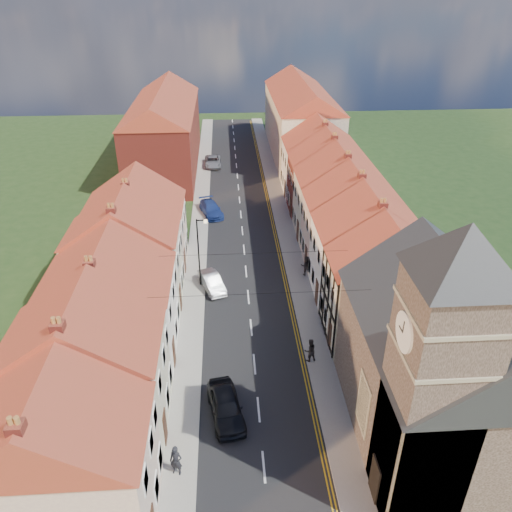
# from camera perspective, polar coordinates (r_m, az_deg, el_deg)

# --- Properties ---
(ground) EXTENTS (160.00, 160.00, 0.00)m
(ground) POSITION_cam_1_polar(r_m,az_deg,el_deg) (27.46, 1.26, -26.26)
(ground) COLOR #2B401B
(ground) RESTS_ON ground
(road) EXTENTS (7.00, 90.00, 0.02)m
(road) POSITION_cam_1_polar(r_m,az_deg,el_deg) (50.78, -1.57, 2.90)
(road) COLOR black
(road) RESTS_ON ground
(pavement_left) EXTENTS (1.80, 90.00, 0.12)m
(pavement_left) POSITION_cam_1_polar(r_m,az_deg,el_deg) (50.81, -6.54, 2.79)
(pavement_left) COLOR #A5A196
(pavement_left) RESTS_ON ground
(pavement_right) EXTENTS (1.80, 90.00, 0.12)m
(pavement_right) POSITION_cam_1_polar(r_m,az_deg,el_deg) (51.08, 3.37, 3.08)
(pavement_right) COLOR #A5A196
(pavement_right) RESTS_ON ground
(church) EXTENTS (11.25, 14.25, 15.20)m
(church) POSITION_cam_1_polar(r_m,az_deg,el_deg) (27.42, 21.03, -10.72)
(church) COLOR #382D27
(church) RESTS_ON ground
(cottage_r_tudor) EXTENTS (8.30, 5.20, 9.00)m
(cottage_r_tudor) POSITION_cam_1_polar(r_m,az_deg,el_deg) (35.19, 14.79, -2.83)
(cottage_r_tudor) COLOR beige
(cottage_r_tudor) RESTS_ON ground
(cottage_r_white_near) EXTENTS (8.30, 6.00, 9.00)m
(cottage_r_white_near) POSITION_cam_1_polar(r_m,az_deg,el_deg) (39.64, 12.62, 1.32)
(cottage_r_white_near) COLOR white
(cottage_r_white_near) RESTS_ON ground
(cottage_r_cream_mid) EXTENTS (8.30, 5.20, 9.00)m
(cottage_r_cream_mid) POSITION_cam_1_polar(r_m,az_deg,el_deg) (44.30, 10.85, 4.62)
(cottage_r_cream_mid) COLOR #B79891
(cottage_r_cream_mid) RESTS_ON ground
(cottage_r_pink) EXTENTS (8.30, 6.00, 9.00)m
(cottage_r_pink) POSITION_cam_1_polar(r_m,az_deg,el_deg) (49.11, 9.40, 7.26)
(cottage_r_pink) COLOR beige
(cottage_r_pink) RESTS_ON ground
(cottage_r_white_far) EXTENTS (8.30, 5.20, 9.00)m
(cottage_r_white_far) POSITION_cam_1_polar(r_m,az_deg,el_deg) (54.03, 8.21, 9.44)
(cottage_r_white_far) COLOR maroon
(cottage_r_white_far) RESTS_ON ground
(cottage_r_cream_far) EXTENTS (8.30, 6.00, 9.00)m
(cottage_r_cream_far) POSITION_cam_1_polar(r_m,az_deg,el_deg) (59.04, 7.21, 11.23)
(cottage_r_cream_far) COLOR white
(cottage_r_cream_far) RESTS_ON ground
(cottage_l_brick_near) EXTENTS (8.30, 5.70, 8.80)m
(cottage_l_brick_near) POSITION_cam_1_polar(r_m,az_deg,el_deg) (25.00, -21.88, -20.50)
(cottage_l_brick_near) COLOR #B79891
(cottage_l_brick_near) RESTS_ON ground
(cottage_l_cream) EXTENTS (8.30, 6.30, 9.10)m
(cottage_l_cream) POSITION_cam_1_polar(r_m,az_deg,el_deg) (28.79, -18.82, -11.59)
(cottage_l_cream) COLOR beige
(cottage_l_cream) RESTS_ON ground
(cottage_l_white) EXTENTS (8.30, 6.90, 8.80)m
(cottage_l_white) POSITION_cam_1_polar(r_m,az_deg,el_deg) (33.82, -16.39, -4.72)
(cottage_l_white) COLOR white
(cottage_l_white) RESTS_ON ground
(cottage_l_brick_mid) EXTENTS (8.30, 5.70, 9.10)m
(cottage_l_brick_mid) POSITION_cam_1_polar(r_m,az_deg,el_deg) (38.85, -14.77, 0.51)
(cottage_l_brick_mid) COLOR beige
(cottage_l_brick_mid) RESTS_ON ground
(cottage_l_pink) EXTENTS (8.30, 6.30, 8.80)m
(cottage_l_pink) POSITION_cam_1_polar(r_m,az_deg,el_deg) (44.01, -13.54, 3.98)
(cottage_l_pink) COLOR #B79891
(cottage_l_pink) RESTS_ON ground
(block_right_far) EXTENTS (8.30, 24.20, 10.50)m
(block_right_far) POSITION_cam_1_polar(r_m,az_deg,el_deg) (73.33, 5.10, 15.60)
(block_right_far) COLOR beige
(block_right_far) RESTS_ON ground
(block_left_far) EXTENTS (8.30, 24.20, 10.50)m
(block_left_far) POSITION_cam_1_polar(r_m,az_deg,el_deg) (68.13, -10.43, 14.17)
(block_left_far) COLOR maroon
(block_left_far) RESTS_ON ground
(lamppost) EXTENTS (0.88, 0.15, 6.00)m
(lamppost) POSITION_cam_1_polar(r_m,az_deg,el_deg) (40.32, -6.48, 0.88)
(lamppost) COLOR black
(lamppost) RESTS_ON pavement_left
(car_near) EXTENTS (2.54, 4.67, 1.51)m
(car_near) POSITION_cam_1_polar(r_m,az_deg,el_deg) (30.41, -3.47, -16.77)
(car_near) COLOR black
(car_near) RESTS_ON ground
(car_mid) EXTENTS (2.55, 4.06, 1.26)m
(car_mid) POSITION_cam_1_polar(r_m,az_deg,el_deg) (41.28, -5.07, -2.99)
(car_mid) COLOR #B7B8BF
(car_mid) RESTS_ON ground
(car_far) EXTENTS (3.06, 4.91, 1.33)m
(car_far) POSITION_cam_1_polar(r_m,az_deg,el_deg) (54.29, -5.15, 5.38)
(car_far) COLOR navy
(car_far) RESTS_ON ground
(car_distant) EXTENTS (2.19, 4.69, 1.30)m
(car_distant) POSITION_cam_1_polar(r_m,az_deg,el_deg) (69.04, -4.97, 10.71)
(car_distant) COLOR gray
(car_distant) RESTS_ON ground
(pedestrian_left) EXTENTS (0.77, 0.61, 1.84)m
(pedestrian_left) POSITION_cam_1_polar(r_m,az_deg,el_deg) (27.84, -9.12, -22.11)
(pedestrian_left) COLOR black
(pedestrian_left) RESTS_ON pavement_left
(pedestrian_right) EXTENTS (0.97, 0.84, 1.70)m
(pedestrian_right) POSITION_cam_1_polar(r_m,az_deg,el_deg) (33.86, 6.19, -10.66)
(pedestrian_right) COLOR #2B2422
(pedestrian_right) RESTS_ON pavement_right
(pedestrian_right_b) EXTENTS (0.90, 0.72, 1.78)m
(pedestrian_right_b) POSITION_cam_1_polar(r_m,az_deg,el_deg) (42.87, 5.73, -1.10)
(pedestrian_right_b) COLOR #2B2523
(pedestrian_right_b) RESTS_ON pavement_right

